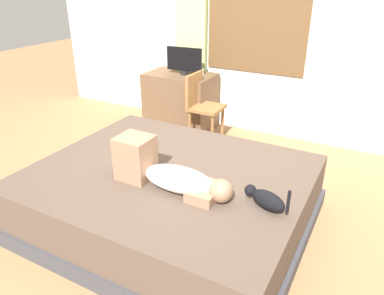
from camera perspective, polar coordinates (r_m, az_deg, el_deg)
name	(u,v)px	position (r m, az deg, el deg)	size (l,w,h in m)	color
ground_plane	(168,217)	(3.29, -3.69, -10.75)	(16.00, 16.00, 0.00)	olive
back_wall_with_window	(265,18)	(4.77, 11.31, 19.11)	(6.40, 0.14, 2.90)	silver
bed	(170,197)	(3.11, -3.41, -7.67)	(2.22, 1.84, 0.49)	#38383D
person_lying	(167,172)	(2.73, -3.89, -3.89)	(0.94, 0.28, 0.34)	silver
cat	(266,199)	(2.55, 11.42, -7.87)	(0.34, 0.19, 0.21)	black
desk	(180,101)	(5.03, -1.81, 7.25)	(0.90, 0.56, 0.74)	brown
tv_monitor	(184,60)	(4.85, -1.22, 13.34)	(0.48, 0.10, 0.35)	black
cup	(201,72)	(4.88, 1.34, 11.67)	(0.08, 0.08, 0.08)	white
chair_by_desk	(201,103)	(4.50, 1.46, 6.89)	(0.38, 0.38, 0.86)	brown
curtain_left	(191,34)	(5.06, -0.14, 17.25)	(0.44, 0.06, 2.43)	#ADCC75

